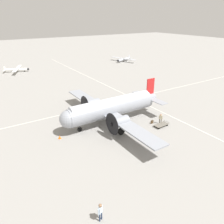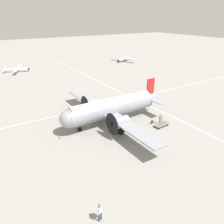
% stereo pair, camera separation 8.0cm
% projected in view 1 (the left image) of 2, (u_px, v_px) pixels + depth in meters
% --- Properties ---
extents(ground_plane, '(300.00, 300.00, 0.00)m').
position_uv_depth(ground_plane, '(112.00, 122.00, 35.91)').
color(ground_plane, gray).
extents(apron_line_eastwest, '(120.00, 0.16, 0.01)m').
position_uv_depth(apron_line_eastwest, '(92.00, 108.00, 41.48)').
color(apron_line_eastwest, silver).
rests_on(apron_line_eastwest, ground_plane).
extents(apron_line_northsouth, '(0.16, 120.00, 0.01)m').
position_uv_depth(apron_line_northsouth, '(156.00, 109.00, 40.76)').
color(apron_line_northsouth, silver).
rests_on(apron_line_northsouth, ground_plane).
extents(airliner_main, '(17.66, 24.65, 6.15)m').
position_uv_depth(airliner_main, '(110.00, 108.00, 34.61)').
color(airliner_main, '#9399A3').
rests_on(airliner_main, ground_plane).
extents(crew_foreground, '(0.59, 0.34, 1.83)m').
position_uv_depth(crew_foreground, '(100.00, 210.00, 18.26)').
color(crew_foreground, navy).
rests_on(crew_foreground, ground_plane).
extents(passenger_boarding, '(0.39, 0.50, 1.74)m').
position_uv_depth(passenger_boarding, '(161.00, 118.00, 34.92)').
color(passenger_boarding, '#473D2D').
rests_on(passenger_boarding, ground_plane).
extents(suitcase_near_door, '(0.45, 0.18, 0.55)m').
position_uv_depth(suitcase_near_door, '(152.00, 122.00, 35.36)').
color(suitcase_near_door, '#47331E').
rests_on(suitcase_near_door, ground_plane).
extents(baggage_cart, '(2.45, 1.28, 0.56)m').
position_uv_depth(baggage_cart, '(161.00, 125.00, 34.41)').
color(baggage_cart, '#6B665B').
rests_on(baggage_cart, ground_plane).
extents(light_aircraft_distant, '(7.45, 9.65, 1.93)m').
position_uv_depth(light_aircraft_distant, '(17.00, 69.00, 67.18)').
color(light_aircraft_distant, white).
rests_on(light_aircraft_distant, ground_plane).
extents(light_aircraft_taxiing, '(8.09, 10.54, 2.06)m').
position_uv_depth(light_aircraft_taxiing, '(123.00, 59.00, 82.51)').
color(light_aircraft_taxiing, '#B7BCC6').
rests_on(light_aircraft_taxiing, ground_plane).
extents(traffic_cone, '(0.39, 0.39, 0.52)m').
position_uv_depth(traffic_cone, '(60.00, 137.00, 30.99)').
color(traffic_cone, orange).
rests_on(traffic_cone, ground_plane).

